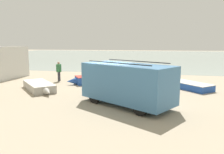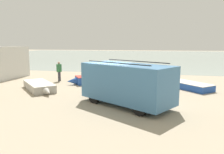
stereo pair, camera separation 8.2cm
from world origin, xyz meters
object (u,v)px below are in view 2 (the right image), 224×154
Objects in this scene: parked_van at (126,83)px; fishing_rowboat_0 at (96,79)px; fisherman_1 at (59,70)px; fishing_rowboat_2 at (188,85)px; fishing_rowboat_1 at (39,86)px; fisherman_3 at (133,76)px.

parked_van is 1.29× the size of fishing_rowboat_0.
parked_van reaches higher than fisherman_1.
fisherman_1 reaches higher than fishing_rowboat_2.
fishing_rowboat_1 reaches higher than fishing_rowboat_2.
parked_van reaches higher than fishing_rowboat_1.
fishing_rowboat_0 reaches higher than fishing_rowboat_1.
fishing_rowboat_1 is at bearing 11.03° from parked_van.
fishing_rowboat_2 is (3.84, 5.57, -1.01)m from parked_van.
fishing_rowboat_2 is at bearing 60.96° from fishing_rowboat_1.
fishing_rowboat_0 is at bearing -101.18° from fisherman_3.
fishing_rowboat_1 is at bearing -60.40° from fisherman_3.
fisherman_1 is 1.10× the size of fisherman_3.
fishing_rowboat_2 is 2.33× the size of fisherman_3.
fishing_rowboat_1 is 4.05m from fisherman_1.
parked_van is 1.49× the size of fishing_rowboat_2.
fishing_rowboat_1 is 11.14m from fishing_rowboat_2.
fishing_rowboat_0 is at bearing -2.65° from fisherman_1.
fisherman_1 is (-11.08, 0.83, 0.81)m from fishing_rowboat_2.
fisherman_1 is at bearing -38.57° from fishing_rowboat_0.
fisherman_3 reaches higher than fishing_rowboat_0.
fishing_rowboat_1 is at bearing -82.63° from fisherman_1.
parked_van reaches higher than fishing_rowboat_0.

